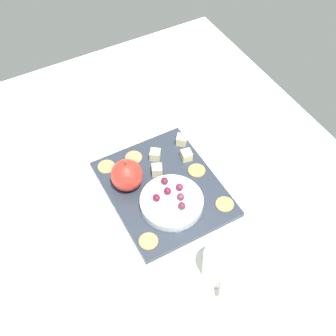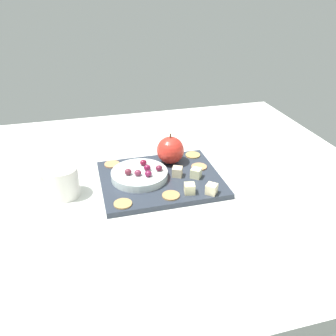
{
  "view_description": "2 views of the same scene",
  "coord_description": "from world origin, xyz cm",
  "px_view_note": "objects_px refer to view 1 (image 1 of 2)",
  "views": [
    {
      "loc": [
        -59.16,
        27.82,
        94.43
      ],
      "look_at": [
        -0.25,
        -4.62,
        10.4
      ],
      "focal_mm": 46.74,
      "sensor_mm": 36.0,
      "label": 1
    },
    {
      "loc": [
        -21.17,
        -83.21,
        55.13
      ],
      "look_at": [
        0.3,
        -2.09,
        8.36
      ],
      "focal_mm": 37.49,
      "sensor_mm": 36.0,
      "label": 2
    }
  ],
  "objects_px": {
    "cheese_cube_3": "(182,140)",
    "grape_2": "(180,187)",
    "cheese_cube_1": "(155,155)",
    "grape_1": "(182,206)",
    "platter": "(164,189)",
    "cup": "(221,264)",
    "grape_4": "(156,198)",
    "apple_whole": "(127,175)",
    "cracker_3": "(225,204)",
    "serving_dish": "(172,202)",
    "grape_3": "(181,197)",
    "cracker_2": "(106,167)",
    "grape_5": "(165,181)",
    "cracker_4": "(148,241)",
    "cracker_0": "(132,158)",
    "cracker_1": "(197,171)",
    "cheese_cube_2": "(157,170)",
    "grape_0": "(167,191)",
    "cheese_cube_0": "(186,155)"
  },
  "relations": [
    {
      "from": "cheese_cube_3",
      "to": "grape_2",
      "type": "xyz_separation_m",
      "value": [
        -0.14,
        0.09,
        0.02
      ]
    },
    {
      "from": "cheese_cube_1",
      "to": "grape_1",
      "type": "relative_size",
      "value": 1.38
    },
    {
      "from": "platter",
      "to": "grape_1",
      "type": "distance_m",
      "value": 0.1
    },
    {
      "from": "grape_1",
      "to": "grape_2",
      "type": "height_order",
      "value": "same"
    },
    {
      "from": "cup",
      "to": "cheese_cube_3",
      "type": "bearing_deg",
      "value": -17.17
    },
    {
      "from": "platter",
      "to": "grape_4",
      "type": "bearing_deg",
      "value": 133.88
    },
    {
      "from": "apple_whole",
      "to": "cheese_cube_1",
      "type": "relative_size",
      "value": 3.06
    },
    {
      "from": "platter",
      "to": "cracker_3",
      "type": "distance_m",
      "value": 0.16
    },
    {
      "from": "serving_dish",
      "to": "grape_3",
      "type": "relative_size",
      "value": 8.12
    },
    {
      "from": "cracker_2",
      "to": "grape_5",
      "type": "bearing_deg",
      "value": -142.39
    },
    {
      "from": "cheese_cube_1",
      "to": "cheese_cube_3",
      "type": "distance_m",
      "value": 0.09
    },
    {
      "from": "cheese_cube_1",
      "to": "platter",
      "type": "bearing_deg",
      "value": 164.62
    },
    {
      "from": "cracker_4",
      "to": "grape_2",
      "type": "relative_size",
      "value": 2.36
    },
    {
      "from": "cracker_3",
      "to": "grape_3",
      "type": "relative_size",
      "value": 2.36
    },
    {
      "from": "cheese_cube_3",
      "to": "cracker_2",
      "type": "relative_size",
      "value": 0.58
    },
    {
      "from": "grape_4",
      "to": "serving_dish",
      "type": "bearing_deg",
      "value": -119.15
    },
    {
      "from": "cup",
      "to": "cheese_cube_1",
      "type": "bearing_deg",
      "value": -4.1
    },
    {
      "from": "cracker_0",
      "to": "cracker_1",
      "type": "distance_m",
      "value": 0.17
    },
    {
      "from": "cracker_0",
      "to": "grape_2",
      "type": "relative_size",
      "value": 2.36
    },
    {
      "from": "platter",
      "to": "cheese_cube_2",
      "type": "height_order",
      "value": "cheese_cube_2"
    },
    {
      "from": "grape_5",
      "to": "grape_1",
      "type": "bearing_deg",
      "value": -179.78
    },
    {
      "from": "grape_0",
      "to": "cup",
      "type": "xyz_separation_m",
      "value": [
        -0.22,
        -0.01,
        -0.0
      ]
    },
    {
      "from": "cracker_0",
      "to": "grape_3",
      "type": "distance_m",
      "value": 0.19
    },
    {
      "from": "cheese_cube_3",
      "to": "cracker_0",
      "type": "xyz_separation_m",
      "value": [
        0.01,
        0.14,
        -0.01
      ]
    },
    {
      "from": "cracker_2",
      "to": "cracker_4",
      "type": "relative_size",
      "value": 1.0
    },
    {
      "from": "apple_whole",
      "to": "cheese_cube_3",
      "type": "xyz_separation_m",
      "value": [
        0.06,
        -0.19,
        -0.03
      ]
    },
    {
      "from": "serving_dish",
      "to": "cheese_cube_1",
      "type": "xyz_separation_m",
      "value": [
        0.15,
        -0.03,
        0.0
      ]
    },
    {
      "from": "cheese_cube_1",
      "to": "grape_0",
      "type": "distance_m",
      "value": 0.13
    },
    {
      "from": "apple_whole",
      "to": "cheese_cube_3",
      "type": "relative_size",
      "value": 3.06
    },
    {
      "from": "cheese_cube_0",
      "to": "cracker_0",
      "type": "xyz_separation_m",
      "value": [
        0.07,
        0.13,
        -0.01
      ]
    },
    {
      "from": "apple_whole",
      "to": "cracker_1",
      "type": "height_order",
      "value": "apple_whole"
    },
    {
      "from": "cheese_cube_1",
      "to": "cracker_1",
      "type": "relative_size",
      "value": 0.58
    },
    {
      "from": "cheese_cube_0",
      "to": "cracker_2",
      "type": "distance_m",
      "value": 0.21
    },
    {
      "from": "apple_whole",
      "to": "cheese_cube_2",
      "type": "distance_m",
      "value": 0.09
    },
    {
      "from": "platter",
      "to": "cheese_cube_0",
      "type": "height_order",
      "value": "cheese_cube_0"
    },
    {
      "from": "cheese_cube_2",
      "to": "platter",
      "type": "bearing_deg",
      "value": 172.56
    },
    {
      "from": "cup",
      "to": "grape_1",
      "type": "bearing_deg",
      "value": -0.12
    },
    {
      "from": "grape_5",
      "to": "cracker_1",
      "type": "bearing_deg",
      "value": -86.0
    },
    {
      "from": "grape_2",
      "to": "cracker_3",
      "type": "bearing_deg",
      "value": -135.12
    },
    {
      "from": "cracker_1",
      "to": "cracker_2",
      "type": "bearing_deg",
      "value": 58.06
    },
    {
      "from": "cracker_3",
      "to": "grape_2",
      "type": "bearing_deg",
      "value": 44.88
    },
    {
      "from": "cheese_cube_1",
      "to": "cheese_cube_2",
      "type": "relative_size",
      "value": 1.0
    },
    {
      "from": "cheese_cube_2",
      "to": "cracker_1",
      "type": "bearing_deg",
      "value": -115.08
    },
    {
      "from": "apple_whole",
      "to": "grape_5",
      "type": "xyz_separation_m",
      "value": [
        -0.05,
        -0.08,
        -0.01
      ]
    },
    {
      "from": "cheese_cube_2",
      "to": "grape_0",
      "type": "xyz_separation_m",
      "value": [
        -0.08,
        0.01,
        0.02
      ]
    },
    {
      "from": "serving_dish",
      "to": "cup",
      "type": "xyz_separation_m",
      "value": [
        -0.2,
        -0.01,
        0.01
      ]
    },
    {
      "from": "grape_3",
      "to": "grape_5",
      "type": "bearing_deg",
      "value": 10.38
    },
    {
      "from": "grape_0",
      "to": "cup",
      "type": "bearing_deg",
      "value": -177.78
    },
    {
      "from": "grape_0",
      "to": "cracker_0",
      "type": "bearing_deg",
      "value": 7.72
    },
    {
      "from": "grape_3",
      "to": "cracker_4",
      "type": "bearing_deg",
      "value": 115.73
    }
  ]
}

